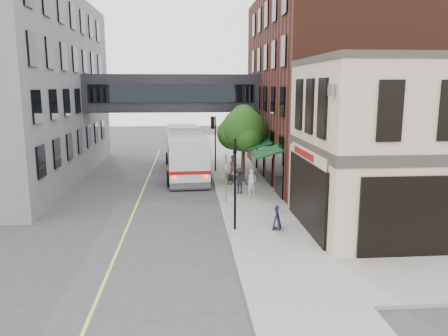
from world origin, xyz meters
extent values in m
plane|color=#38383A|center=(0.00, 0.00, 0.00)|extent=(120.00, 120.00, 0.00)
cube|color=gray|center=(2.00, 14.00, 0.07)|extent=(4.00, 60.00, 0.15)
cube|color=beige|center=(9.00, 2.00, 4.08)|extent=(10.00, 8.00, 8.15)
cube|color=#38332B|center=(9.00, 2.00, 4.15)|extent=(10.12, 8.12, 0.50)
cube|color=#38332B|center=(9.00, 2.00, 8.30)|extent=(10.12, 8.12, 0.30)
cube|color=black|center=(3.94, 2.00, 1.85)|extent=(0.14, 6.40, 3.40)
cube|color=black|center=(3.90, 2.00, 1.85)|extent=(0.04, 5.90, 3.00)
cube|color=maroon|center=(3.88, 2.60, 3.80)|extent=(0.03, 3.60, 0.32)
cube|color=#4A2317|center=(10.00, 15.00, 7.00)|extent=(12.00, 18.00, 14.00)
cube|color=#0C3718|center=(3.14, 13.75, 3.00)|extent=(1.80, 13.00, 0.40)
cube|color=black|center=(-3.00, 18.00, 6.50)|extent=(14.00, 3.00, 3.00)
cube|color=black|center=(-3.00, 16.45, 6.50)|extent=(13.00, 0.08, 1.40)
cube|color=black|center=(-3.00, 19.55, 6.50)|extent=(13.00, 0.08, 1.40)
cylinder|color=black|center=(0.40, 2.00, 2.40)|extent=(0.12, 0.12, 4.50)
cube|color=black|center=(0.18, 2.00, 2.75)|extent=(0.25, 0.22, 0.30)
imported|color=black|center=(0.40, 2.00, 4.25)|extent=(0.20, 0.16, 1.00)
cylinder|color=black|center=(0.40, 17.00, 2.40)|extent=(0.12, 0.12, 4.50)
cube|color=black|center=(0.18, 17.00, 2.75)|extent=(0.25, 0.22, 0.30)
cube|color=black|center=(0.18, 17.00, 4.15)|extent=(0.28, 0.28, 1.00)
sphere|color=#FF0C05|center=(0.02, 17.00, 4.50)|extent=(0.18, 0.18, 0.18)
cylinder|color=gray|center=(0.40, 7.00, 1.65)|extent=(0.08, 0.08, 3.00)
cube|color=white|center=(0.38, 7.00, 2.35)|extent=(0.03, 0.75, 0.22)
cube|color=#0C591E|center=(0.38, 7.00, 2.90)|extent=(0.03, 0.70, 0.18)
cube|color=#B20C0C|center=(0.38, 7.00, 1.85)|extent=(0.03, 0.30, 0.40)
cylinder|color=#382619|center=(2.20, 13.00, 1.55)|extent=(0.28, 0.28, 2.80)
sphere|color=#1D4713|center=(2.20, 13.00, 3.95)|extent=(3.20, 3.20, 3.20)
sphere|color=#1D4713|center=(3.00, 13.50, 3.55)|extent=(2.20, 2.20, 2.20)
sphere|color=#1D4713|center=(1.50, 13.30, 3.65)|extent=(2.40, 2.40, 2.40)
sphere|color=#1D4713|center=(2.30, 13.60, 4.75)|extent=(2.00, 2.00, 2.00)
cube|color=#D8CC4C|center=(-5.00, 10.00, 0.01)|extent=(0.12, 40.00, 0.01)
cube|color=silver|center=(-2.08, 17.00, 1.85)|extent=(3.50, 13.02, 3.25)
cube|color=black|center=(-2.08, 17.00, 2.41)|extent=(3.56, 12.80, 1.18)
cube|color=#B20C0C|center=(-2.08, 17.00, 1.29)|extent=(3.57, 13.05, 0.25)
cylinder|color=black|center=(-3.22, 12.22, 0.56)|extent=(0.40, 1.14, 1.12)
cylinder|color=black|center=(-0.42, 12.38, 0.56)|extent=(0.40, 1.14, 1.12)
cylinder|color=black|center=(-3.71, 21.18, 0.56)|extent=(0.40, 1.14, 1.12)
cylinder|color=black|center=(-0.91, 21.33, 0.56)|extent=(0.40, 1.14, 1.12)
imported|color=white|center=(2.23, 8.62, 1.00)|extent=(0.72, 0.60, 1.70)
imported|color=#CA839E|center=(1.59, 13.65, 1.08)|extent=(0.92, 0.73, 1.85)
imported|color=black|center=(1.47, 9.02, 1.03)|extent=(1.29, 1.03, 1.75)
cube|color=#195B14|center=(0.95, 11.93, 0.56)|extent=(0.45, 0.41, 0.83)
cube|color=black|center=(2.47, 1.90, 0.71)|extent=(0.55, 0.71, 1.12)
camera|label=1|loc=(-1.85, -18.47, 7.13)|focal=35.00mm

